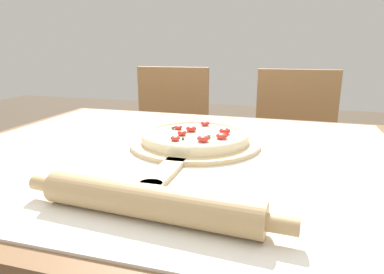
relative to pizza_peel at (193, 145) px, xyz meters
name	(u,v)px	position (x,y,z in m)	size (l,w,h in m)	color
dining_table	(173,190)	(-0.04, -0.05, -0.12)	(1.21, 1.00, 0.74)	brown
towel_cloth	(173,152)	(-0.04, -0.05, -0.01)	(1.13, 0.92, 0.00)	silver
pizza_peel	(193,145)	(0.00, 0.00, 0.00)	(0.35, 0.51, 0.01)	#D6B784
pizza	(195,136)	(0.00, 0.02, 0.02)	(0.29, 0.29, 0.04)	beige
rolling_pin	(148,202)	(0.04, -0.39, 0.02)	(0.46, 0.08, 0.05)	tan
chair_left	(169,141)	(-0.36, 0.78, -0.23)	(0.43, 0.43, 0.89)	#A37547
chair_right	(294,151)	(0.28, 0.78, -0.23)	(0.43, 0.43, 0.89)	#A37547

